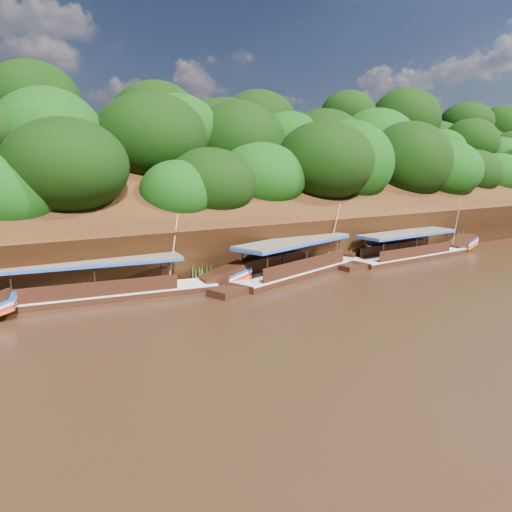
# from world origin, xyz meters

# --- Properties ---
(ground) EXTENTS (160.00, 160.00, 0.00)m
(ground) POSITION_xyz_m (0.00, 0.00, 0.00)
(ground) COLOR black
(ground) RESTS_ON ground
(riverbank) EXTENTS (120.00, 30.06, 19.40)m
(riverbank) POSITION_xyz_m (-0.01, 22.73, 1.89)
(riverbank) COLOR black
(riverbank) RESTS_ON ground
(boat_0) EXTENTS (14.49, 2.87, 5.36)m
(boat_0) POSITION_xyz_m (12.58, 7.49, 0.53)
(boat_0) COLOR black
(boat_0) RESTS_ON ground
(boat_1) EXTENTS (15.23, 6.41, 5.44)m
(boat_1) POSITION_xyz_m (1.16, 7.95, 0.60)
(boat_1) COLOR black
(boat_1) RESTS_ON ground
(boat_2) EXTENTS (15.54, 4.16, 5.23)m
(boat_2) POSITION_xyz_m (-12.34, 8.51, 0.55)
(boat_2) COLOR black
(boat_2) RESTS_ON ground
(reeds) EXTENTS (49.94, 2.12, 1.95)m
(reeds) POSITION_xyz_m (-4.14, 9.39, 0.89)
(reeds) COLOR #2D6E1B
(reeds) RESTS_ON ground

